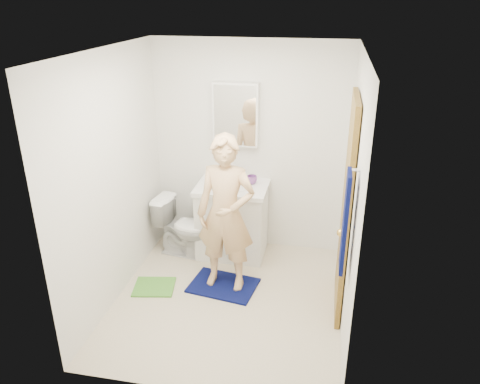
% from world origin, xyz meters
% --- Properties ---
extents(floor, '(2.20, 2.40, 0.02)m').
position_xyz_m(floor, '(0.00, 0.00, -0.01)').
color(floor, beige).
rests_on(floor, ground).
extents(ceiling, '(2.20, 2.40, 0.02)m').
position_xyz_m(ceiling, '(0.00, 0.00, 2.41)').
color(ceiling, white).
rests_on(ceiling, ground).
extents(wall_back, '(2.20, 0.02, 2.40)m').
position_xyz_m(wall_back, '(0.00, 1.21, 1.20)').
color(wall_back, silver).
rests_on(wall_back, ground).
extents(wall_front, '(2.20, 0.02, 2.40)m').
position_xyz_m(wall_front, '(0.00, -1.21, 1.20)').
color(wall_front, silver).
rests_on(wall_front, ground).
extents(wall_left, '(0.02, 2.40, 2.40)m').
position_xyz_m(wall_left, '(-1.11, 0.00, 1.20)').
color(wall_left, silver).
rests_on(wall_left, ground).
extents(wall_right, '(0.02, 2.40, 2.40)m').
position_xyz_m(wall_right, '(1.11, 0.00, 1.20)').
color(wall_right, silver).
rests_on(wall_right, ground).
extents(vanity_cabinet, '(0.75, 0.55, 0.80)m').
position_xyz_m(vanity_cabinet, '(-0.15, 0.91, 0.40)').
color(vanity_cabinet, white).
rests_on(vanity_cabinet, floor).
extents(countertop, '(0.79, 0.59, 0.05)m').
position_xyz_m(countertop, '(-0.15, 0.91, 0.83)').
color(countertop, white).
rests_on(countertop, vanity_cabinet).
extents(sink_basin, '(0.40, 0.40, 0.03)m').
position_xyz_m(sink_basin, '(-0.15, 0.91, 0.84)').
color(sink_basin, white).
rests_on(sink_basin, countertop).
extents(faucet, '(0.03, 0.03, 0.12)m').
position_xyz_m(faucet, '(-0.15, 1.09, 0.91)').
color(faucet, silver).
rests_on(faucet, countertop).
extents(medicine_cabinet, '(0.50, 0.12, 0.70)m').
position_xyz_m(medicine_cabinet, '(-0.15, 1.14, 1.60)').
color(medicine_cabinet, white).
rests_on(medicine_cabinet, wall_back).
extents(mirror_panel, '(0.46, 0.01, 0.66)m').
position_xyz_m(mirror_panel, '(-0.15, 1.08, 1.60)').
color(mirror_panel, white).
rests_on(mirror_panel, wall_back).
extents(door, '(0.05, 0.80, 2.05)m').
position_xyz_m(door, '(1.07, 0.15, 1.02)').
color(door, olive).
rests_on(door, ground).
extents(door_knob, '(0.07, 0.07, 0.07)m').
position_xyz_m(door_knob, '(1.03, -0.17, 0.95)').
color(door_knob, gold).
rests_on(door_knob, door).
extents(towel, '(0.03, 0.24, 0.80)m').
position_xyz_m(towel, '(1.03, -0.57, 1.25)').
color(towel, '#070E48').
rests_on(towel, wall_right).
extents(towel_hook, '(0.06, 0.02, 0.02)m').
position_xyz_m(towel_hook, '(1.07, -0.57, 1.67)').
color(towel_hook, silver).
rests_on(towel_hook, wall_right).
extents(toilet, '(0.73, 0.48, 0.69)m').
position_xyz_m(toilet, '(-0.68, 0.79, 0.34)').
color(toilet, white).
rests_on(toilet, floor).
extents(bath_mat, '(0.74, 0.58, 0.02)m').
position_xyz_m(bath_mat, '(-0.10, 0.21, 0.01)').
color(bath_mat, '#070E48').
rests_on(bath_mat, floor).
extents(green_rug, '(0.46, 0.41, 0.02)m').
position_xyz_m(green_rug, '(-0.80, 0.05, 0.01)').
color(green_rug, '#529E34').
rests_on(green_rug, floor).
extents(soap_dispenser, '(0.10, 0.10, 0.21)m').
position_xyz_m(soap_dispenser, '(-0.33, 0.90, 0.95)').
color(soap_dispenser, '#AC5054').
rests_on(soap_dispenser, countertop).
extents(toothbrush_cup, '(0.14, 0.14, 0.09)m').
position_xyz_m(toothbrush_cup, '(0.05, 1.02, 0.90)').
color(toothbrush_cup, '#834599').
rests_on(toothbrush_cup, countertop).
extents(man, '(0.61, 0.43, 1.61)m').
position_xyz_m(man, '(-0.07, 0.24, 0.83)').
color(man, '#DFB17D').
rests_on(man, bath_mat).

